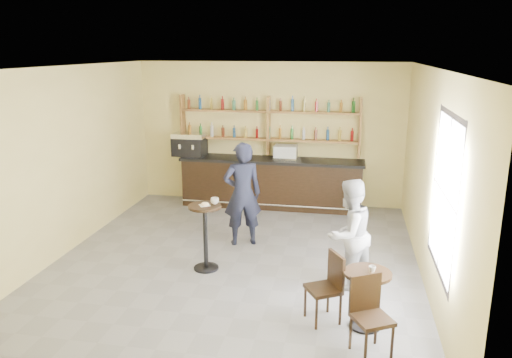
% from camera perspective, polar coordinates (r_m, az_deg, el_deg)
% --- Properties ---
extents(floor, '(7.00, 7.00, 0.00)m').
position_cam_1_polar(floor, '(8.49, -2.36, -9.49)').
color(floor, slate).
rests_on(floor, ground).
extents(ceiling, '(7.00, 7.00, 0.00)m').
position_cam_1_polar(ceiling, '(7.75, -2.62, 12.63)').
color(ceiling, white).
rests_on(ceiling, wall_back).
extents(wall_back, '(7.00, 0.00, 7.00)m').
position_cam_1_polar(wall_back, '(11.34, 1.55, 5.18)').
color(wall_back, '#F5E28B').
rests_on(wall_back, floor).
extents(wall_front, '(7.00, 0.00, 7.00)m').
position_cam_1_polar(wall_front, '(4.80, -12.12, -8.74)').
color(wall_front, '#F5E28B').
rests_on(wall_front, floor).
extents(wall_left, '(0.00, 7.00, 7.00)m').
position_cam_1_polar(wall_left, '(9.12, -21.18, 1.82)').
color(wall_left, '#F5E28B').
rests_on(wall_left, floor).
extents(wall_right, '(0.00, 7.00, 7.00)m').
position_cam_1_polar(wall_right, '(7.87, 19.32, 0.04)').
color(wall_right, '#F5E28B').
rests_on(wall_right, floor).
extents(window_pane, '(0.00, 2.00, 2.00)m').
position_cam_1_polar(window_pane, '(6.70, 20.77, -1.69)').
color(window_pane, white).
rests_on(window_pane, wall_right).
extents(window_frame, '(0.04, 1.70, 2.10)m').
position_cam_1_polar(window_frame, '(6.69, 20.72, -1.69)').
color(window_frame, black).
rests_on(window_frame, wall_right).
extents(shelf_unit, '(4.00, 0.26, 1.40)m').
position_cam_1_polar(shelf_unit, '(11.18, 1.45, 6.13)').
color(shelf_unit, brown).
rests_on(shelf_unit, wall_back).
extents(liquor_bottles, '(3.68, 0.10, 1.00)m').
position_cam_1_polar(liquor_bottles, '(11.15, 1.45, 7.00)').
color(liquor_bottles, '#8C5919').
rests_on(liquor_bottles, shelf_unit).
extents(bar_counter, '(4.07, 0.79, 1.10)m').
position_cam_1_polar(bar_counter, '(11.21, 1.78, -0.42)').
color(bar_counter, black).
rests_on(bar_counter, floor).
extents(espresso_machine, '(0.75, 0.51, 0.51)m').
position_cam_1_polar(espresso_machine, '(11.46, -7.61, 3.94)').
color(espresso_machine, black).
rests_on(espresso_machine, bar_counter).
extents(pastry_case, '(0.52, 0.42, 0.31)m').
position_cam_1_polar(pastry_case, '(11.00, 3.42, 3.05)').
color(pastry_case, silver).
rests_on(pastry_case, bar_counter).
extents(pedestal_table, '(0.66, 0.66, 1.08)m').
position_cam_1_polar(pedestal_table, '(8.09, -5.80, -6.67)').
color(pedestal_table, black).
rests_on(pedestal_table, floor).
extents(napkin, '(0.22, 0.22, 0.00)m').
position_cam_1_polar(napkin, '(7.91, -5.90, -3.00)').
color(napkin, white).
rests_on(napkin, pedestal_table).
extents(donut, '(0.14, 0.14, 0.04)m').
position_cam_1_polar(donut, '(7.89, -5.85, -2.86)').
color(donut, '#E4AD53').
rests_on(donut, napkin).
extents(cup_pedestal, '(0.14, 0.14, 0.10)m').
position_cam_1_polar(cup_pedestal, '(7.94, -4.74, -2.50)').
color(cup_pedestal, white).
rests_on(cup_pedestal, pedestal_table).
extents(man_main, '(0.80, 0.67, 1.89)m').
position_cam_1_polar(man_main, '(8.95, -1.57, -1.73)').
color(man_main, black).
rests_on(man_main, floor).
extents(cafe_table, '(0.64, 0.64, 0.76)m').
position_cam_1_polar(cafe_table, '(6.68, 12.47, -13.31)').
color(cafe_table, black).
rests_on(cafe_table, floor).
extents(cup_cafe, '(0.11, 0.11, 0.08)m').
position_cam_1_polar(cup_cafe, '(6.49, 13.13, -10.02)').
color(cup_cafe, white).
rests_on(cup_cafe, cafe_table).
extents(chair_west, '(0.55, 0.55, 0.92)m').
position_cam_1_polar(chair_west, '(6.68, 7.68, -12.29)').
color(chair_west, black).
rests_on(chair_west, floor).
extents(chair_south, '(0.55, 0.55, 0.94)m').
position_cam_1_polar(chair_south, '(6.11, 13.14, -15.23)').
color(chair_south, black).
rests_on(chair_south, floor).
extents(patron_second, '(1.01, 1.02, 1.66)m').
position_cam_1_polar(patron_second, '(7.50, 10.55, -6.21)').
color(patron_second, '#AAAAAF').
rests_on(patron_second, floor).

